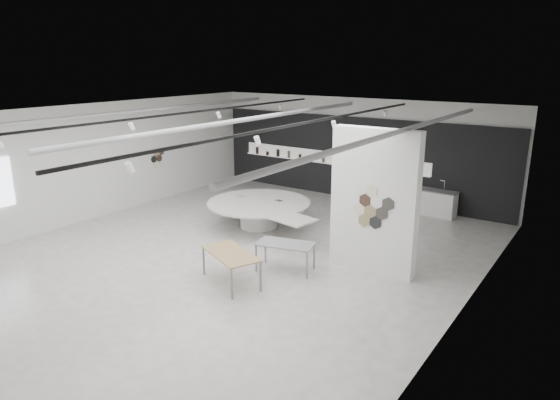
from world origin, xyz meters
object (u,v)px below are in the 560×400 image
Objects in this scene: partition_column at (374,202)px; display_island at (260,211)px; kitchen_counter at (433,202)px; sample_table_wood at (231,255)px; sample_table_stone at (285,245)px.

partition_column is 0.82× the size of display_island.
partition_column reaches higher than kitchen_counter.
kitchen_counter is at bearing 92.57° from partition_column.
partition_column is 3.71m from sample_table_wood.
display_island is 3.45m from sample_table_stone.
kitchen_counter is (-0.25, 5.52, -1.36)m from partition_column.
sample_table_wood is (-2.41, -2.60, -1.09)m from partition_column.
display_island is 4.15m from sample_table_wood.
partition_column is 2.44m from sample_table_stone.
sample_table_wood is at bearing -51.82° from display_island.
sample_table_wood is 8.41m from kitchen_counter.
sample_table_stone is (-1.77, -1.25, -1.14)m from partition_column.
sample_table_wood is (1.91, -3.67, 0.17)m from display_island.
kitchen_counter reaches higher than display_island.
sample_table_wood is at bearing -115.34° from sample_table_stone.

